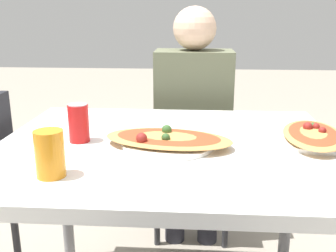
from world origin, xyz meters
TOP-DOWN VIEW (x-y plane):
  - dining_table at (0.00, 0.00)m, footprint 1.11×0.91m
  - chair_far_seated at (0.08, 0.78)m, footprint 0.40×0.40m
  - person_seated at (0.08, 0.67)m, footprint 0.37×0.25m
  - pizza_main at (-0.00, -0.03)m, footprint 0.44×0.29m
  - soda_can at (-0.29, -0.00)m, footprint 0.07×0.07m
  - drink_glass at (-0.28, -0.29)m, footprint 0.07×0.07m
  - pizza_second at (0.47, 0.05)m, footprint 0.28×0.38m

SIDE VIEW (x-z plane):
  - chair_far_seated at x=0.08m, z-range 0.06..0.91m
  - dining_table at x=0.00m, z-range 0.29..1.02m
  - person_seated at x=0.08m, z-range 0.10..1.27m
  - pizza_second at x=0.47m, z-range 0.72..0.77m
  - pizza_main at x=0.00m, z-range 0.72..0.78m
  - drink_glass at x=-0.28m, z-range 0.73..0.85m
  - soda_can at x=-0.29m, z-range 0.73..0.85m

